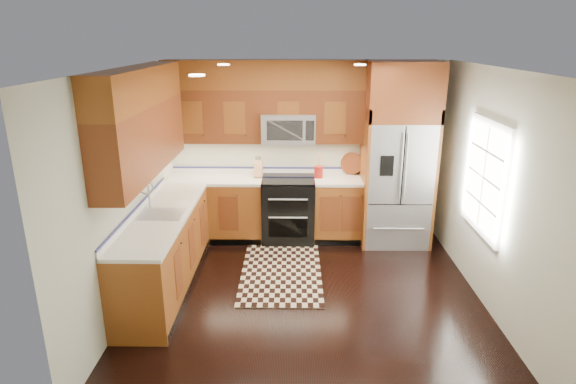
{
  "coord_description": "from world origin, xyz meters",
  "views": [
    {
      "loc": [
        -0.16,
        -5.01,
        2.91
      ],
      "look_at": [
        -0.24,
        0.6,
        1.09
      ],
      "focal_mm": 30.0,
      "sensor_mm": 36.0,
      "label": 1
    }
  ],
  "objects_px": {
    "rug": "(281,273)",
    "knife_block": "(258,168)",
    "utensil_crock": "(319,169)",
    "refrigerator": "(398,155)",
    "range": "(288,209)"
  },
  "relations": [
    {
      "from": "rug",
      "to": "knife_block",
      "type": "xyz_separation_m",
      "value": [
        -0.36,
        1.22,
        1.06
      ]
    },
    {
      "from": "refrigerator",
      "to": "rug",
      "type": "xyz_separation_m",
      "value": [
        -1.63,
        -1.07,
        -1.3
      ]
    },
    {
      "from": "rug",
      "to": "knife_block",
      "type": "bearing_deg",
      "value": 106.44
    },
    {
      "from": "refrigerator",
      "to": "utensil_crock",
      "type": "distance_m",
      "value": 1.14
    },
    {
      "from": "rug",
      "to": "knife_block",
      "type": "relative_size",
      "value": 5.48
    },
    {
      "from": "refrigerator",
      "to": "range",
      "type": "bearing_deg",
      "value": 178.6
    },
    {
      "from": "knife_block",
      "to": "refrigerator",
      "type": "bearing_deg",
      "value": -4.27
    },
    {
      "from": "range",
      "to": "rug",
      "type": "bearing_deg",
      "value": -93.92
    },
    {
      "from": "rug",
      "to": "refrigerator",
      "type": "bearing_deg",
      "value": 33.13
    },
    {
      "from": "rug",
      "to": "utensil_crock",
      "type": "relative_size",
      "value": 4.72
    },
    {
      "from": "refrigerator",
      "to": "rug",
      "type": "height_order",
      "value": "refrigerator"
    },
    {
      "from": "knife_block",
      "to": "utensil_crock",
      "type": "bearing_deg",
      "value": -2.13
    },
    {
      "from": "knife_block",
      "to": "rug",
      "type": "bearing_deg",
      "value": -73.35
    },
    {
      "from": "refrigerator",
      "to": "rug",
      "type": "distance_m",
      "value": 2.34
    },
    {
      "from": "range",
      "to": "refrigerator",
      "type": "xyz_separation_m",
      "value": [
        1.55,
        -0.04,
        0.83
      ]
    }
  ]
}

